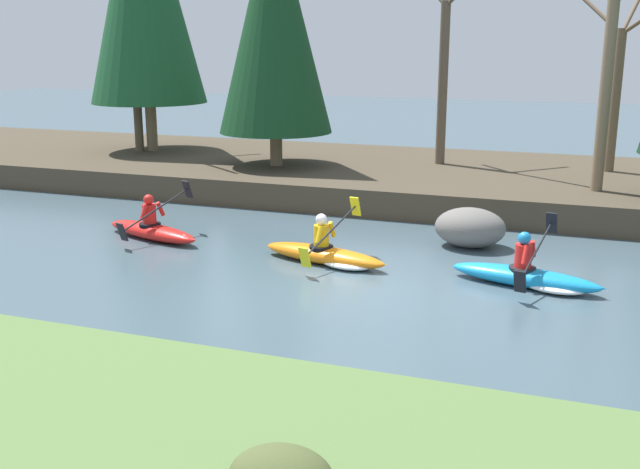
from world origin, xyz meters
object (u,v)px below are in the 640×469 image
object	(u,v)px
kayaker_trailing	(152,229)
boulder_midstream	(470,228)
kayaker_lead	(531,277)
kayaker_middle	(328,254)

from	to	relation	value
kayaker_trailing	boulder_midstream	world-z (taller)	kayaker_trailing
kayaker_lead	kayaker_middle	size ratio (longest dim) A/B	1.00
boulder_midstream	kayaker_middle	bearing A→B (deg)	-137.15
kayaker_lead	kayaker_trailing	xyz separation A→B (m)	(-8.22, 0.58, 0.02)
kayaker_lead	kayaker_trailing	distance (m)	8.24
kayaker_lead	kayaker_trailing	bearing A→B (deg)	-173.26
kayaker_middle	kayaker_trailing	size ratio (longest dim) A/B	1.01
boulder_midstream	kayaker_lead	bearing A→B (deg)	-57.96
kayaker_lead	kayaker_middle	world-z (taller)	same
kayaker_trailing	kayaker_middle	bearing A→B (deg)	10.86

